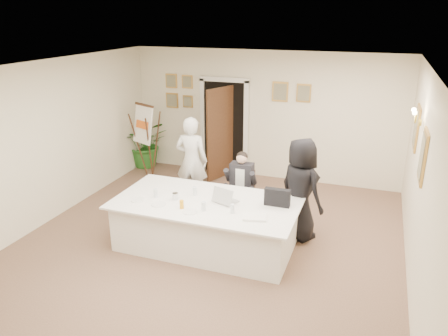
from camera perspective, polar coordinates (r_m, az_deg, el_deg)
floor at (r=7.05m, az=-2.61°, el=-10.48°), size 7.00×7.00×0.00m
ceiling at (r=6.14m, az=-3.02°, el=12.74°), size 6.00×7.00×0.02m
wall_back at (r=9.66m, az=5.19°, el=6.82°), size 6.00×0.10×2.80m
wall_front at (r=3.83m, az=-24.08°, el=-16.33°), size 6.00×0.10×2.80m
wall_left at (r=8.05m, az=-22.96°, el=2.69°), size 0.10×7.00×2.80m
wall_right at (r=6.05m, az=24.52°, el=-2.90°), size 0.10×7.00×2.80m
doorway at (r=9.83m, az=-0.14°, el=4.99°), size 1.14×0.86×2.20m
pictures_back_wall at (r=9.77m, az=0.62°, el=9.74°), size 3.40×0.06×0.80m
pictures_right_wall at (r=7.08m, az=24.10°, el=3.30°), size 0.06×2.20×0.80m
wall_sconce at (r=6.99m, az=23.92°, el=6.12°), size 0.20×0.30×0.24m
conference_table at (r=6.96m, az=-2.28°, el=-7.23°), size 2.86×1.52×0.78m
seated_man at (r=7.74m, az=2.22°, el=-2.34°), size 0.59×0.63×1.28m
flip_chart at (r=9.78m, az=-9.93°, el=2.94°), size 0.60×0.47×1.66m
standing_man at (r=8.36m, az=-4.26°, el=0.94°), size 0.66×0.47×1.72m
standing_woman at (r=7.13m, az=9.93°, el=-2.78°), size 0.99×0.92×1.70m
potted_palm at (r=10.64m, az=-10.13°, el=3.20°), size 1.32×1.26×1.15m
laptop at (r=6.73m, az=0.18°, el=-3.28°), size 0.46×0.47×0.28m
laptop_bag at (r=6.63m, az=6.97°, el=-3.83°), size 0.39×0.11×0.27m
paper_stack at (r=6.25m, az=4.03°, el=-6.45°), size 0.38×0.30×0.03m
plate_left at (r=6.94m, az=-11.20°, el=-4.11°), size 0.23×0.23×0.01m
plate_mid at (r=6.74m, az=-8.55°, el=-4.72°), size 0.26×0.26×0.01m
plate_near at (r=6.44m, az=-4.49°, el=-5.73°), size 0.26×0.26×0.01m
glass_a at (r=6.98m, az=-8.93°, el=-3.26°), size 0.08×0.08×0.14m
glass_b at (r=6.45m, az=-2.69°, el=-5.03°), size 0.07×0.07×0.14m
glass_c at (r=6.37m, az=1.10°, el=-5.34°), size 0.07×0.07×0.14m
glass_d at (r=7.00m, az=-3.84°, el=-3.01°), size 0.09×0.09×0.14m
oj_glass at (r=6.55m, az=-5.56°, el=-4.76°), size 0.08×0.08×0.13m
steel_jug at (r=6.86m, az=-6.39°, el=-3.70°), size 0.12×0.12×0.11m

